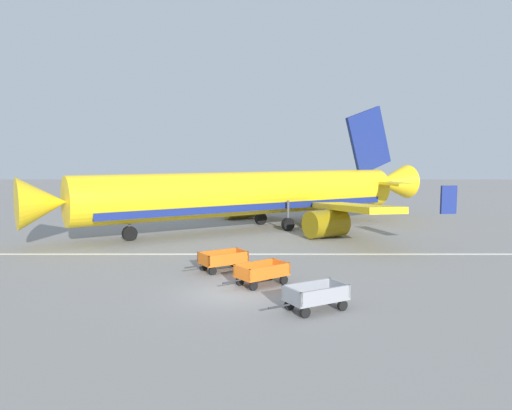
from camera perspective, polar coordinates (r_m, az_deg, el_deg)
The scene contains 6 objects.
ground_plane at distance 22.93m, azimuth -3.16°, elevation -10.35°, with size 220.00×220.00×0.00m, color gray.
apron_stripe at distance 31.82m, azimuth -2.25°, elevation -5.76°, with size 120.00×0.36×0.01m, color silver.
airplane at distance 42.36m, azimuth 0.45°, elevation 1.29°, with size 33.91×28.32×11.34m.
baggage_cart_nearest at distance 20.57m, azimuth 7.00°, elevation -10.54°, with size 3.46×2.45×1.07m.
baggage_cart_second_in_row at distance 24.27m, azimuth 0.67°, elevation -7.96°, with size 3.29×2.71×1.07m.
baggage_cart_third_in_row at distance 27.25m, azimuth -3.89°, elevation -6.44°, with size 3.41×2.51×1.07m.
Camera 1 is at (1.24, -22.00, 6.36)m, focal length 34.17 mm.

